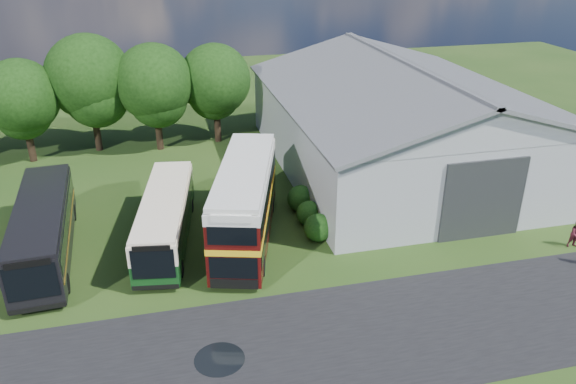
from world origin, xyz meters
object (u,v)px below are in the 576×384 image
object	(u,v)px
bus_dark_single	(43,229)
visitor_b	(576,234)
bus_green_single	(166,218)
storage_shed	(400,113)
bus_maroon_double	(245,204)

from	to	relation	value
bus_dark_single	visitor_b	distance (m)	30.36
bus_green_single	storage_shed	bearing A→B (deg)	33.14
storage_shed	bus_maroon_double	bearing A→B (deg)	-146.35
storage_shed	bus_dark_single	bearing A→B (deg)	-161.86
bus_maroon_double	bus_dark_single	bearing A→B (deg)	-168.36
bus_maroon_double	bus_dark_single	world-z (taller)	bus_maroon_double
visitor_b	bus_green_single	bearing A→B (deg)	171.13
storage_shed	visitor_b	size ratio (longest dim) A/B	14.62
storage_shed	bus_maroon_double	distance (m)	16.41
storage_shed	visitor_b	bearing A→B (deg)	-71.43
bus_green_single	visitor_b	xyz separation A→B (m)	(23.01, -6.29, -0.74)
storage_shed	bus_dark_single	distance (m)	26.25
storage_shed	bus_green_single	xyz separation A→B (m)	(-18.16, -8.16, -2.58)
bus_maroon_double	bus_green_single	bearing A→B (deg)	-174.66
bus_maroon_double	visitor_b	world-z (taller)	bus_maroon_double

